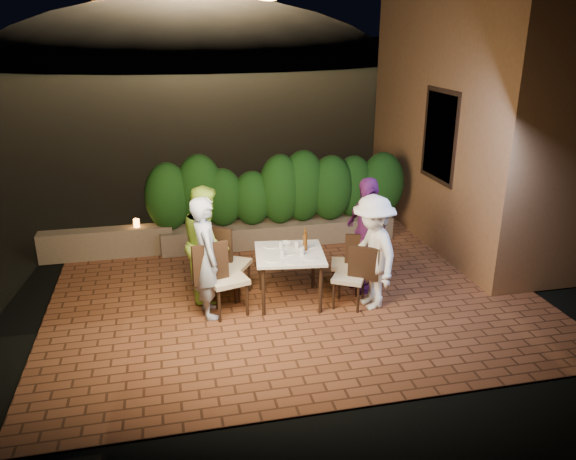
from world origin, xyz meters
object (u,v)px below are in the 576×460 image
object	(u,v)px
chair_right_front	(349,276)
chair_right_back	(346,263)
diner_green	(206,242)
diner_white	(372,252)
chair_left_front	(227,277)
diner_blue	(206,257)
beer_bottle	(305,240)
parapet_lamp	(136,223)
dining_table	(290,277)
chair_left_back	(231,263)
bowl	(285,244)
diner_purple	(366,234)

from	to	relation	value
chair_right_front	chair_right_back	size ratio (longest dim) A/B	1.01
diner_green	diner_white	xyz separation A→B (m)	(2.20, -0.82, -0.02)
chair_left_front	diner_blue	xyz separation A→B (m)	(-0.26, 0.01, 0.31)
beer_bottle	chair_right_back	size ratio (longest dim) A/B	0.36
chair_right_back	parapet_lamp	size ratio (longest dim) A/B	6.47
dining_table	chair_left_back	size ratio (longest dim) A/B	0.92
bowl	diner_purple	size ratio (longest dim) A/B	0.10
chair_right_front	diner_blue	size ratio (longest dim) A/B	0.54
bowl	chair_right_front	bearing A→B (deg)	-38.31
bowl	diner_green	size ratio (longest dim) A/B	0.10
diner_purple	chair_right_back	bearing A→B (deg)	-94.83
beer_bottle	chair_left_back	distance (m)	1.14
chair_right_back	diner_purple	distance (m)	0.52
chair_left_back	parapet_lamp	distance (m)	2.36
dining_table	diner_green	world-z (taller)	diner_green
chair_right_back	diner_white	xyz separation A→B (m)	(0.20, -0.52, 0.36)
chair_left_front	diner_green	distance (m)	0.69
chair_left_back	diner_green	world-z (taller)	diner_green
bowl	dining_table	bearing A→B (deg)	-90.44
diner_white	diner_purple	xyz separation A→B (m)	(0.12, 0.56, 0.05)
chair_right_back	diner_white	size ratio (longest dim) A/B	0.56
chair_left_back	chair_right_front	world-z (taller)	chair_left_back
chair_left_front	diner_blue	size ratio (longest dim) A/B	0.63
chair_left_back	diner_purple	xyz separation A→B (m)	(1.98, -0.20, 0.35)
chair_right_back	parapet_lamp	distance (m)	3.73
dining_table	diner_white	distance (m)	1.23
bowl	diner_white	distance (m)	1.28
bowl	diner_blue	distance (m)	1.25
diner_blue	parapet_lamp	distance (m)	2.64
chair_right_front	diner_white	distance (m)	0.47
chair_right_front	chair_left_back	bearing A→B (deg)	6.47
diner_blue	diner_purple	size ratio (longest dim) A/B	0.97
chair_left_front	diner_purple	xyz separation A→B (m)	(2.10, 0.32, 0.33)
chair_right_back	chair_left_front	bearing A→B (deg)	27.44
bowl	chair_right_front	distance (m)	1.04
diner_blue	diner_white	size ratio (longest dim) A/B	1.04
diner_blue	diner_purple	world-z (taller)	diner_purple
dining_table	chair_left_front	bearing A→B (deg)	-170.05
beer_bottle	chair_left_back	bearing A→B (deg)	161.81
chair_left_front	diner_purple	size ratio (longest dim) A/B	0.62
diner_green	bowl	bearing A→B (deg)	-94.19
dining_table	diner_purple	xyz separation A→B (m)	(1.19, 0.17, 0.49)
dining_table	chair_right_back	size ratio (longest dim) A/B	1.04
diner_blue	parapet_lamp	world-z (taller)	diner_blue
chair_left_front	diner_purple	bearing A→B (deg)	-6.61
chair_left_back	parapet_lamp	xyz separation A→B (m)	(-1.38, 1.92, 0.06)
beer_bottle	chair_right_front	bearing A→B (deg)	-33.19
chair_left_back	chair_left_front	bearing A→B (deg)	-72.01
diner_blue	chair_right_back	bearing A→B (deg)	-89.27
dining_table	beer_bottle	xyz separation A→B (m)	(0.23, 0.04, 0.54)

